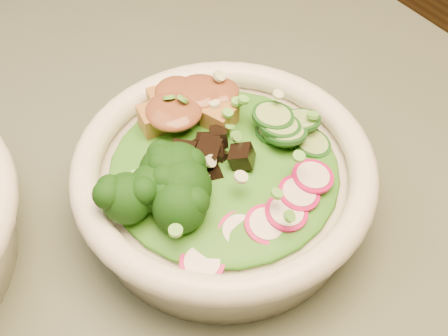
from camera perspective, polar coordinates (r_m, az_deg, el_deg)
salad_bowl at (r=0.54m, az=0.00°, el=-1.31°), size 0.26×0.26×0.07m
lettuce_bed at (r=0.52m, az=0.00°, el=0.07°), size 0.20×0.20×0.02m
broccoli_florets at (r=0.49m, az=-5.69°, el=-1.92°), size 0.08×0.07×0.04m
radish_slices at (r=0.49m, az=4.40°, el=-4.29°), size 0.11×0.05×0.02m
cucumber_slices at (r=0.54m, az=5.62°, el=3.56°), size 0.07×0.07×0.03m
mushroom_heap at (r=0.52m, az=-0.71°, el=1.82°), size 0.07×0.07×0.04m
tofu_cubes at (r=0.55m, az=-3.36°, el=4.93°), size 0.09×0.07×0.03m
peanut_sauce at (r=0.54m, az=-3.41°, el=5.86°), size 0.07×0.05×0.02m
scallion_garnish at (r=0.51m, az=0.00°, el=1.72°), size 0.18×0.18×0.02m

